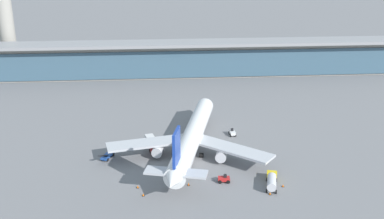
{
  "coord_description": "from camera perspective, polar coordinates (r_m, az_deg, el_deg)",
  "views": [
    {
      "loc": [
        -10.02,
        -108.17,
        54.88
      ],
      "look_at": [
        0.0,
        21.57,
        7.09
      ],
      "focal_mm": 43.57,
      "sensor_mm": 36.0,
      "label": 1
    }
  ],
  "objects": [
    {
      "name": "airliner_on_stand",
      "position": [
        124.75,
        -0.02,
        -3.47
      ],
      "size": [
        43.25,
        57.21,
        15.42
      ],
      "color": "white",
      "rests_on": "ground"
    },
    {
      "name": "service_truck_near_nose_yellow",
      "position": [
        111.79,
        9.74,
        -8.56
      ],
      "size": [
        4.39,
        8.89,
        2.95
      ],
      "color": "yellow",
      "rests_on": "ground"
    },
    {
      "name": "service_truck_on_taxiway_red",
      "position": [
        112.86,
        3.93,
        -8.48
      ],
      "size": [
        2.97,
        1.89,
        2.05
      ],
      "color": "#B21E1E",
      "rests_on": "ground"
    },
    {
      "name": "terminal_building",
      "position": [
        195.69,
        -1.36,
        6.26
      ],
      "size": [
        183.6,
        12.8,
        15.2
      ],
      "color": "#9E998E",
      "rests_on": "ground"
    },
    {
      "name": "safety_cone_bravo",
      "position": [
        113.03,
        11.07,
        -9.11
      ],
      "size": [
        0.62,
        0.62,
        0.7
      ],
      "color": "orange",
      "rests_on": "ground"
    },
    {
      "name": "safety_cone_charlie",
      "position": [
        109.35,
        9.52,
        -10.07
      ],
      "size": [
        0.62,
        0.62,
        0.7
      ],
      "color": "orange",
      "rests_on": "ground"
    },
    {
      "name": "safety_cone_delta",
      "position": [
        111.22,
        -6.66,
        -9.36
      ],
      "size": [
        0.62,
        0.62,
        0.7
      ],
      "color": "orange",
      "rests_on": "ground"
    },
    {
      "name": "safety_cone_alpha",
      "position": [
        107.94,
        -5.99,
        -10.32
      ],
      "size": [
        0.62,
        0.62,
        0.7
      ],
      "color": "orange",
      "rests_on": "ground"
    },
    {
      "name": "service_truck_mid_apron_white",
      "position": [
        138.69,
        4.95,
        -2.83
      ],
      "size": [
        1.89,
        2.97,
        2.05
      ],
      "color": "silver",
      "rests_on": "ground"
    },
    {
      "name": "service_truck_under_wing_red",
      "position": [
        130.08,
        -4.99,
        -4.05
      ],
      "size": [
        4.1,
        7.65,
        3.1
      ],
      "color": "#B21E1E",
      "rests_on": "ground"
    },
    {
      "name": "safety_cone_echo",
      "position": [
        111.54,
        -0.43,
        -9.12
      ],
      "size": [
        0.62,
        0.62,
        0.7
      ],
      "color": "orange",
      "rests_on": "ground"
    },
    {
      "name": "ground_plane",
      "position": [
        121.7,
        0.79,
        -6.64
      ],
      "size": [
        1200.0,
        1200.0,
        0.0
      ],
      "primitive_type": "plane",
      "color": "slate"
    },
    {
      "name": "service_truck_by_tail_blue",
      "position": [
        126.05,
        -10.35,
        -5.59
      ],
      "size": [
        3.72,
        6.83,
        2.7
      ],
      "color": "#234C9E",
      "rests_on": "ground"
    }
  ]
}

